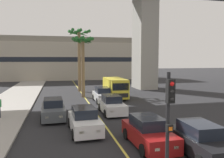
# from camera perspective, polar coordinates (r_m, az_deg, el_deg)

# --- Properties ---
(lane_stripe_center) EXTENTS (0.14, 56.00, 0.01)m
(lane_stripe_center) POSITION_cam_1_polar(r_m,az_deg,el_deg) (23.94, -5.56, -6.23)
(lane_stripe_center) COLOR #DBCC4C
(lane_stripe_center) RESTS_ON ground
(pier_building_backdrop) EXTENTS (38.13, 8.04, 9.57)m
(pier_building_backdrop) POSITION_cam_1_polar(r_m,az_deg,el_deg) (54.76, -10.07, 4.92)
(pier_building_backdrop) COLOR #BCB29E
(pier_building_backdrop) RESTS_ON ground
(car_queue_front) EXTENTS (1.84, 4.10, 1.56)m
(car_queue_front) POSITION_cam_1_polar(r_m,az_deg,el_deg) (19.79, -0.05, -6.44)
(car_queue_front) COLOR white
(car_queue_front) RESTS_ON ground
(car_queue_second) EXTENTS (1.91, 4.14, 1.56)m
(car_queue_second) POSITION_cam_1_polar(r_m,az_deg,el_deg) (12.18, 21.05, -14.04)
(car_queue_second) COLOR black
(car_queue_second) RESTS_ON ground
(car_queue_third) EXTENTS (1.95, 4.16, 1.56)m
(car_queue_third) POSITION_cam_1_polar(r_m,az_deg,el_deg) (14.97, -6.85, -10.20)
(car_queue_third) COLOR white
(car_queue_third) RESTS_ON ground
(car_queue_fourth) EXTENTS (1.84, 4.11, 1.56)m
(car_queue_fourth) POSITION_cam_1_polar(r_m,az_deg,el_deg) (25.21, -2.31, -3.99)
(car_queue_fourth) COLOR #B7BABF
(car_queue_fourth) RESTS_ON ground
(car_queue_fifth) EXTENTS (1.91, 4.14, 1.56)m
(car_queue_fifth) POSITION_cam_1_polar(r_m,az_deg,el_deg) (12.73, 8.93, -12.94)
(car_queue_fifth) COLOR maroon
(car_queue_fifth) RESTS_ON ground
(car_queue_sixth) EXTENTS (1.96, 4.16, 1.56)m
(car_queue_sixth) POSITION_cam_1_polar(r_m,az_deg,el_deg) (18.63, -14.35, -7.31)
(car_queue_sixth) COLOR #4C5156
(car_queue_sixth) RESTS_ON ground
(delivery_van) EXTENTS (2.20, 5.27, 2.36)m
(delivery_van) POSITION_cam_1_polar(r_m,az_deg,el_deg) (27.31, 0.77, -2.11)
(delivery_van) COLOR yellow
(delivery_van) RESTS_ON ground
(traffic_light_median_near) EXTENTS (0.24, 0.37, 4.20)m
(traffic_light_median_near) POSITION_cam_1_polar(r_m,az_deg,el_deg) (7.74, 13.88, -9.39)
(traffic_light_median_near) COLOR black
(traffic_light_median_near) RESTS_ON ground
(palm_tree_near_median) EXTENTS (3.35, 3.38, 8.96)m
(palm_tree_near_median) POSITION_cam_1_polar(r_m,az_deg,el_deg) (33.54, -8.15, 8.56)
(palm_tree_near_median) COLOR brown
(palm_tree_near_median) RESTS_ON ground
(palm_tree_mid_median) EXTENTS (2.73, 2.76, 7.40)m
(palm_tree_mid_median) POSITION_cam_1_polar(r_m,az_deg,el_deg) (28.13, -7.22, 7.37)
(palm_tree_mid_median) COLOR brown
(palm_tree_mid_median) RESTS_ON ground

